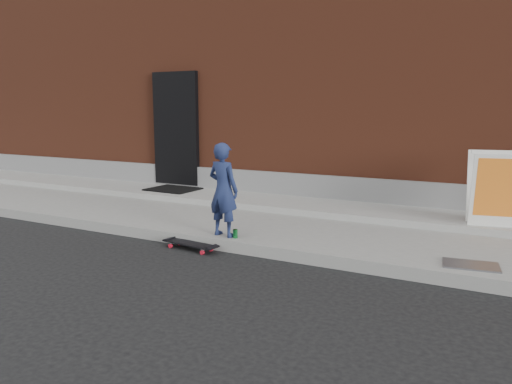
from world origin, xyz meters
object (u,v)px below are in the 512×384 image
Objects in this scene: child at (223,190)px; soda_can at (235,234)px; pizza_sign at (493,188)px; skateboard at (190,244)px.

soda_can is at bearing 179.17° from child.
child is 1.21× the size of pizza_sign.
soda_can is (0.19, -0.03, -0.56)m from child.
soda_can reaches higher than skateboard.
pizza_sign is 3.49m from soda_can.
pizza_sign is (3.08, 1.86, -0.01)m from child.
skateboard is 0.60m from soda_can.
pizza_sign is at bearing 33.21° from soda_can.
soda_can is (-2.89, -1.89, -0.55)m from pizza_sign.
skateboard is (-0.31, -0.32, -0.69)m from child.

